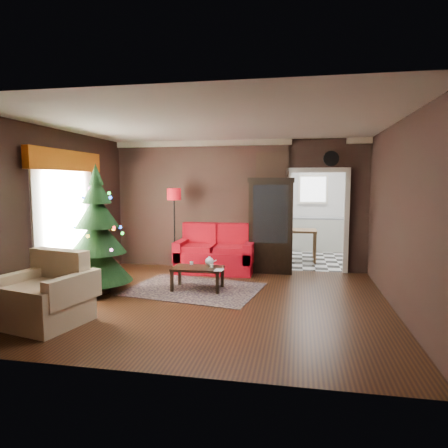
% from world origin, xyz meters
% --- Properties ---
extents(floor, '(5.50, 5.50, 0.00)m').
position_xyz_m(floor, '(0.00, 0.00, 0.00)').
color(floor, black).
rests_on(floor, ground).
extents(ceiling, '(5.50, 5.50, 0.00)m').
position_xyz_m(ceiling, '(0.00, 0.00, 2.80)').
color(ceiling, white).
rests_on(ceiling, ground).
extents(wall_back, '(5.50, 0.00, 5.50)m').
position_xyz_m(wall_back, '(0.00, 2.50, 1.40)').
color(wall_back, black).
rests_on(wall_back, ground).
extents(wall_front, '(5.50, 0.00, 5.50)m').
position_xyz_m(wall_front, '(0.00, -2.50, 1.40)').
color(wall_front, black).
rests_on(wall_front, ground).
extents(wall_left, '(0.00, 5.50, 5.50)m').
position_xyz_m(wall_left, '(-2.75, 0.00, 1.40)').
color(wall_left, black).
rests_on(wall_left, ground).
extents(wall_right, '(0.00, 5.50, 5.50)m').
position_xyz_m(wall_right, '(2.75, 0.00, 1.40)').
color(wall_right, black).
rests_on(wall_right, ground).
extents(doorway, '(1.10, 0.10, 2.10)m').
position_xyz_m(doorway, '(1.70, 2.50, 1.05)').
color(doorway, white).
rests_on(doorway, ground).
extents(left_window, '(0.05, 1.60, 1.40)m').
position_xyz_m(left_window, '(-2.71, 0.20, 1.45)').
color(left_window, white).
rests_on(left_window, wall_left).
extents(valance, '(0.12, 2.10, 0.35)m').
position_xyz_m(valance, '(-2.63, 0.20, 2.27)').
color(valance, '#A4480C').
rests_on(valance, wall_left).
extents(kitchen_floor, '(3.00, 3.00, 0.00)m').
position_xyz_m(kitchen_floor, '(1.70, 4.00, 0.00)').
color(kitchen_floor, white).
rests_on(kitchen_floor, ground).
extents(kitchen_window, '(0.70, 0.06, 0.70)m').
position_xyz_m(kitchen_window, '(1.70, 5.45, 1.70)').
color(kitchen_window, white).
rests_on(kitchen_window, ground).
extents(rug, '(2.49, 1.99, 0.01)m').
position_xyz_m(rug, '(-0.49, 0.60, 0.01)').
color(rug, '#452C3A').
rests_on(rug, ground).
extents(loveseat, '(1.70, 0.90, 1.00)m').
position_xyz_m(loveseat, '(-0.40, 2.05, 0.50)').
color(loveseat, maroon).
rests_on(loveseat, ground).
extents(curio_cabinet, '(0.90, 0.45, 1.90)m').
position_xyz_m(curio_cabinet, '(0.75, 2.27, 0.95)').
color(curio_cabinet, black).
rests_on(curio_cabinet, ground).
extents(floor_lamp, '(0.33, 0.33, 1.88)m').
position_xyz_m(floor_lamp, '(-1.31, 2.07, 0.83)').
color(floor_lamp, black).
rests_on(floor_lamp, ground).
extents(christmas_tree, '(1.43, 1.43, 2.18)m').
position_xyz_m(christmas_tree, '(-2.06, 0.14, 1.05)').
color(christmas_tree, '#0D3714').
rests_on(christmas_tree, ground).
extents(armchair, '(1.16, 1.16, 0.99)m').
position_xyz_m(armchair, '(-1.98, -1.45, 0.46)').
color(armchair, beige).
rests_on(armchair, ground).
extents(coffee_table, '(0.87, 0.53, 0.39)m').
position_xyz_m(coffee_table, '(-0.42, 0.60, 0.21)').
color(coffee_table, black).
rests_on(coffee_table, rug).
extents(teapot, '(0.21, 0.21, 0.17)m').
position_xyz_m(teapot, '(-0.24, 0.75, 0.49)').
color(teapot, silver).
rests_on(teapot, coffee_table).
extents(cup_a, '(0.08, 0.08, 0.05)m').
position_xyz_m(cup_a, '(-0.59, 0.81, 0.43)').
color(cup_a, white).
rests_on(cup_a, coffee_table).
extents(cup_b, '(0.07, 0.07, 0.06)m').
position_xyz_m(cup_b, '(-0.17, 0.61, 0.43)').
color(cup_b, white).
rests_on(cup_b, coffee_table).
extents(book, '(0.15, 0.02, 0.20)m').
position_xyz_m(book, '(-0.07, 0.41, 0.51)').
color(book, '#8D7153').
rests_on(book, coffee_table).
extents(wall_clock, '(0.32, 0.32, 0.06)m').
position_xyz_m(wall_clock, '(1.95, 2.45, 2.38)').
color(wall_clock, white).
rests_on(wall_clock, wall_back).
extents(painting, '(0.62, 0.05, 0.52)m').
position_xyz_m(painting, '(0.75, 2.46, 2.25)').
color(painting, '#A57D44').
rests_on(painting, wall_back).
extents(kitchen_counter, '(1.80, 0.60, 0.90)m').
position_xyz_m(kitchen_counter, '(1.70, 5.20, 0.45)').
color(kitchen_counter, beige).
rests_on(kitchen_counter, ground).
extents(kitchen_table, '(0.70, 0.70, 0.75)m').
position_xyz_m(kitchen_table, '(1.40, 3.70, 0.38)').
color(kitchen_table, brown).
rests_on(kitchen_table, ground).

